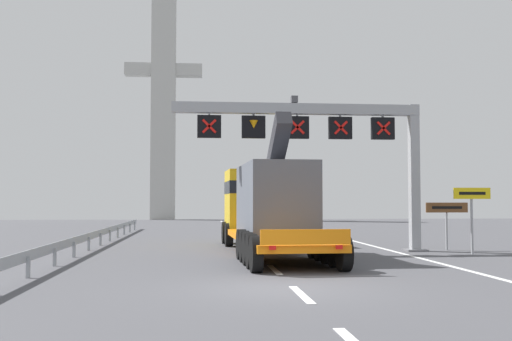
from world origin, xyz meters
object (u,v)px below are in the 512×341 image
overhead_lane_gantry (326,132)px  heavy_haul_truck_orange (265,205)px  exit_sign_yellow (472,204)px  tourist_info_sign_brown (447,213)px  bridge_pylon_distant (164,96)px

overhead_lane_gantry → heavy_haul_truck_orange: size_ratio=0.77×
exit_sign_yellow → tourist_info_sign_brown: exit_sign_yellow is taller
overhead_lane_gantry → exit_sign_yellow: 6.60m
heavy_haul_truck_orange → tourist_info_sign_brown: heavy_haul_truck_orange is taller
heavy_haul_truck_orange → tourist_info_sign_brown: bearing=0.2°
overhead_lane_gantry → tourist_info_sign_brown: (5.41, 0.33, -3.45)m
overhead_lane_gantry → heavy_haul_truck_orange: bearing=173.3°
tourist_info_sign_brown → heavy_haul_truck_orange: bearing=-179.8°
overhead_lane_gantry → bridge_pylon_distant: 47.69m
heavy_haul_truck_orange → exit_sign_yellow: (8.17, -2.02, 0.03)m
heavy_haul_truck_orange → bridge_pylon_distant: bearing=98.8°
heavy_haul_truck_orange → bridge_pylon_distant: (-7.03, 45.45, 12.52)m
heavy_haul_truck_orange → bridge_pylon_distant: size_ratio=0.50×
overhead_lane_gantry → bridge_pylon_distant: size_ratio=0.38×
exit_sign_yellow → bridge_pylon_distant: bearing=107.7°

